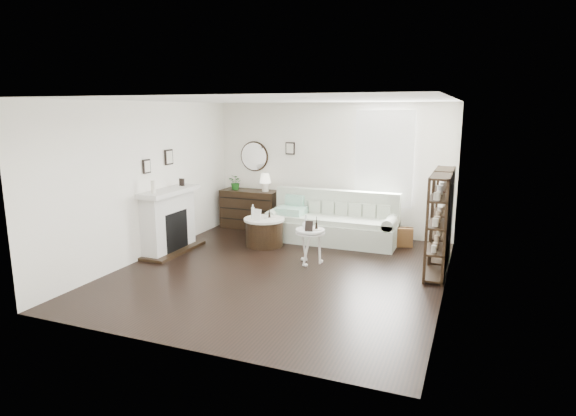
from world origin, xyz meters
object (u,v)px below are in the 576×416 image
at_px(dresser, 250,209).
at_px(drum_table, 264,232).
at_px(pedestal_table, 310,232).
at_px(sofa, 332,225).

xyz_separation_m(dresser, drum_table, (0.87, -1.19, -0.15)).
bearing_deg(dresser, drum_table, -53.74).
bearing_deg(drum_table, pedestal_table, -31.70).
xyz_separation_m(sofa, dresser, (-1.99, 0.39, 0.09)).
xyz_separation_m(dresser, pedestal_table, (2.05, -1.92, 0.13)).
height_order(drum_table, pedestal_table, pedestal_table).
height_order(sofa, pedestal_table, sofa).
relative_size(drum_table, pedestal_table, 1.29).
height_order(dresser, drum_table, dresser).
relative_size(dresser, drum_table, 1.62).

